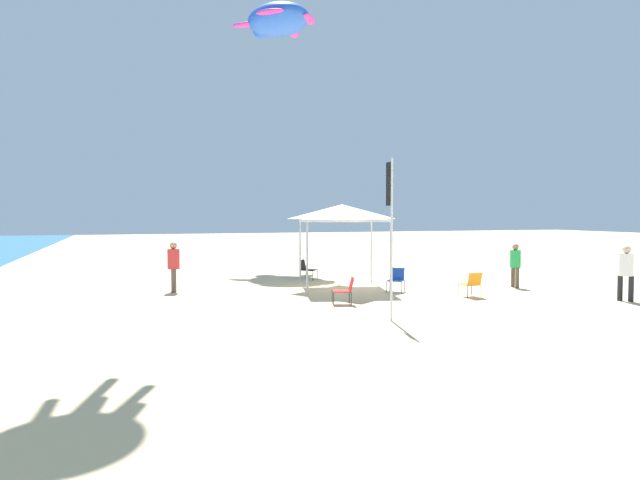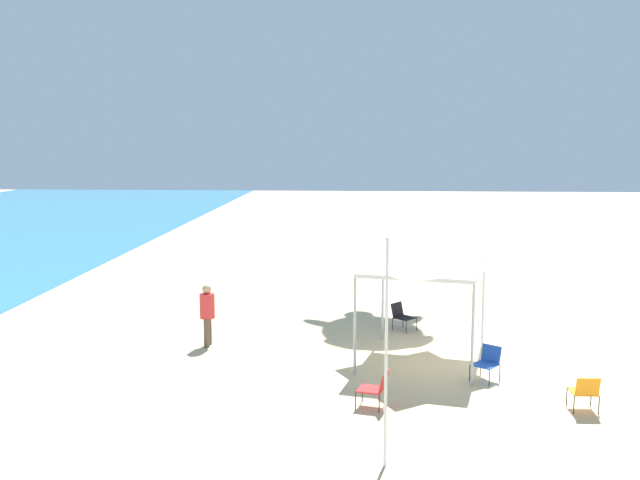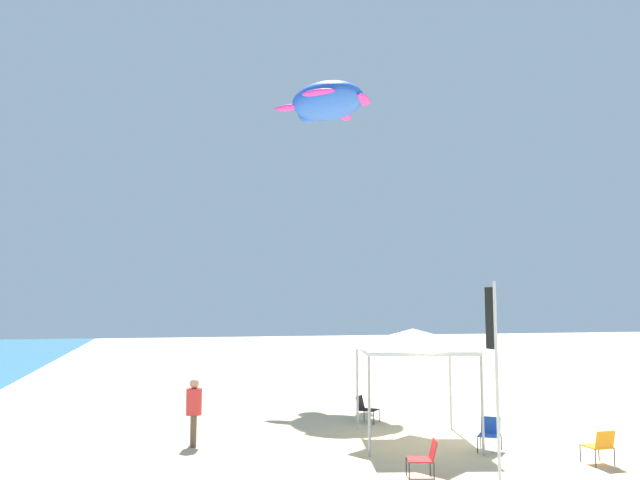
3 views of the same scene
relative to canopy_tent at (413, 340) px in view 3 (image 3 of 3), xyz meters
name	(u,v)px [view 3 (image 3 of 3)]	position (x,y,z in m)	size (l,w,h in m)	color
ground	(522,437)	(-0.02, -3.28, -2.77)	(120.00, 120.00, 0.10)	#D6BC8C
canopy_tent	(413,340)	(0.00, 0.00, 0.00)	(3.97, 3.59, 3.05)	#B7B7BC
folding_chair_right_of_tent	(490,432)	(-1.50, -1.43, -2.25)	(0.81, 0.79, 0.82)	black
folding_chair_near_cooler	(365,407)	(2.99, 0.39, -2.25)	(0.80, 0.81, 0.82)	black
folding_chair_facing_ocean	(425,456)	(-3.51, 1.26, -2.25)	(0.67, 0.74, 0.82)	black
folding_chair_left_of_tent	(600,444)	(-3.48, -3.15, -2.25)	(0.64, 0.55, 0.82)	black
banner_flag	(495,375)	(-6.29, 1.15, -0.26)	(0.36, 0.06, 4.11)	silver
person_near_umbrella	(194,406)	(0.97, 5.88, -1.69)	(0.47, 0.42, 1.75)	brown
kite_turtle_blue	(327,102)	(10.18, -0.32, 10.14)	(4.84, 4.33, 1.46)	blue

